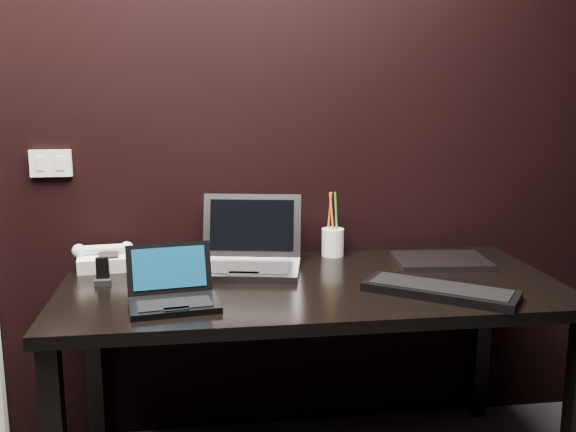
{
  "coord_description": "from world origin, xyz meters",
  "views": [
    {
      "loc": [
        -0.07,
        -0.69,
        1.39
      ],
      "look_at": [
        0.21,
        1.35,
        0.98
      ],
      "focal_mm": 40.0,
      "sensor_mm": 36.0,
      "label": 1
    }
  ],
  "objects": [
    {
      "name": "wall_back",
      "position": [
        0.0,
        1.8,
        1.3
      ],
      "size": [
        4.0,
        0.0,
        4.0
      ],
      "primitive_type": "plane",
      "rotation": [
        1.57,
        0.0,
        0.0
      ],
      "color": "black",
      "rests_on": "ground"
    },
    {
      "name": "wall_switch",
      "position": [
        -0.62,
        1.79,
        1.12
      ],
      "size": [
        0.15,
        0.02,
        0.1
      ],
      "color": "silver",
      "rests_on": "wall_back"
    },
    {
      "name": "desk",
      "position": [
        0.3,
        1.4,
        0.66
      ],
      "size": [
        1.7,
        0.8,
        0.74
      ],
      "color": "black",
      "rests_on": "ground"
    },
    {
      "name": "netbook",
      "position": [
        -0.16,
        1.22,
        0.77
      ],
      "size": [
        0.3,
        0.27,
        0.17
      ],
      "color": "black",
      "rests_on": "desk"
    },
    {
      "name": "silver_laptop",
      "position": [
        0.1,
        1.58,
        0.79
      ],
      "size": [
        0.43,
        0.4,
        0.26
      ],
      "color": "gray",
      "rests_on": "desk"
    },
    {
      "name": "ext_keyboard",
      "position": [
        0.69,
        1.2,
        0.76
      ],
      "size": [
        0.49,
        0.42,
        0.03
      ],
      "color": "black",
      "rests_on": "desk"
    },
    {
      "name": "closed_laptop",
      "position": [
        0.83,
        1.56,
        0.75
      ],
      "size": [
        0.36,
        0.27,
        0.02
      ],
      "color": "#9A9B9F",
      "rests_on": "desk"
    },
    {
      "name": "desk_phone",
      "position": [
        -0.43,
        1.66,
        0.78
      ],
      "size": [
        0.22,
        0.18,
        0.11
      ],
      "color": "white",
      "rests_on": "desk"
    },
    {
      "name": "mobile_phone",
      "position": [
        -0.41,
        1.47,
        0.77
      ],
      "size": [
        0.05,
        0.04,
        0.09
      ],
      "color": "black",
      "rests_on": "desk"
    },
    {
      "name": "pen_cup",
      "position": [
        0.45,
        1.74,
        0.8
      ],
      "size": [
        0.1,
        0.1,
        0.26
      ],
      "color": "white",
      "rests_on": "desk"
    }
  ]
}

